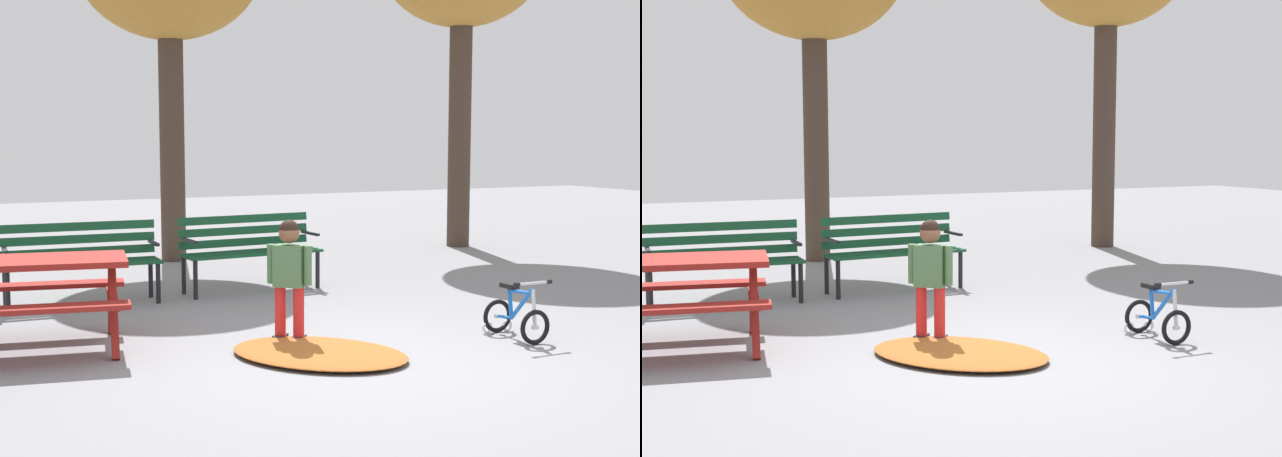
% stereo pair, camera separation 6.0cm
% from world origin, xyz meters
% --- Properties ---
extents(ground, '(36.00, 36.00, 0.00)m').
position_xyz_m(ground, '(0.00, 0.00, 0.00)').
color(ground, gray).
extents(picnic_table, '(2.02, 1.65, 0.79)m').
position_xyz_m(picnic_table, '(-2.34, 1.62, 0.59)').
color(picnic_table, maroon).
rests_on(picnic_table, ground).
extents(park_bench_far_left, '(1.62, 0.53, 0.85)m').
position_xyz_m(park_bench_far_left, '(-1.45, 3.45, 0.51)').
color(park_bench_far_left, '#144728').
rests_on(park_bench_far_left, ground).
extents(park_bench_left, '(1.62, 0.54, 0.85)m').
position_xyz_m(park_bench_left, '(0.44, 3.49, 0.51)').
color(park_bench_left, '#144728').
rests_on(park_bench_left, ground).
extents(child_standing, '(0.30, 0.31, 1.06)m').
position_xyz_m(child_standing, '(-0.19, 0.94, 0.62)').
color(child_standing, red).
rests_on(child_standing, ground).
extents(kids_bicycle, '(0.39, 0.56, 0.54)m').
position_xyz_m(kids_bicycle, '(1.65, 0.22, 0.20)').
color(kids_bicycle, black).
rests_on(kids_bicycle, ground).
extents(leaf_pile, '(1.72, 1.81, 0.07)m').
position_xyz_m(leaf_pile, '(-0.18, 0.37, 0.04)').
color(leaf_pile, '#9E5623').
rests_on(leaf_pile, ground).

